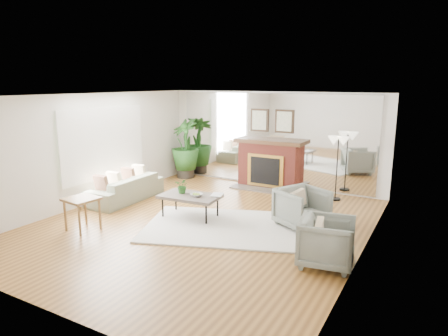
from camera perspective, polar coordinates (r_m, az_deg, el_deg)
The scene contains 18 objects.
ground at distance 7.95m, azimuth -3.09°, elevation -8.01°, with size 7.00×7.00×0.00m, color brown.
wall_left at distance 9.53m, azimuth -18.59°, elevation 2.54°, with size 0.02×7.00×2.50m, color silver.
wall_right at distance 6.55m, azimuth 19.50°, elevation -1.70°, with size 0.02×7.00×2.50m, color silver.
wall_back at distance 10.68m, azimuth 6.89°, elevation 4.07°, with size 6.00×0.02×2.50m, color silver.
mirror_panel at distance 10.66m, azimuth 6.85°, elevation 4.06°, with size 5.40×0.04×2.40m, color silver.
window_panel at distance 9.76m, azimuth -16.78°, elevation 3.47°, with size 0.04×2.40×1.50m, color #B2E09E.
fireplace at distance 10.57m, azimuth 6.33°, elevation 0.75°, with size 1.85×0.83×2.05m.
area_rug at distance 7.77m, azimuth -0.39°, elevation -8.35°, with size 2.88×2.06×0.03m, color silver.
coffee_table at distance 8.20m, azimuth -4.88°, elevation -4.14°, with size 1.25×0.79×0.48m.
sofa at distance 9.69m, azimuth -13.85°, elevation -2.84°, with size 1.97×0.77×0.58m, color gray.
armchair_back at distance 7.81m, azimuth 11.09°, elevation -5.63°, with size 0.82×0.84×0.77m, color gray.
armchair_front at distance 6.34m, azimuth 14.46°, elevation -10.18°, with size 0.80×0.82×0.75m, color gray.
side_table at distance 7.93m, azimuth -19.66°, elevation -4.75°, with size 0.61×0.61×0.63m.
potted_ficus at distance 11.59m, azimuth -5.57°, elevation 3.09°, with size 1.07×1.07×1.72m.
floor_lamp at distance 9.61m, azimuth 16.00°, elevation 3.04°, with size 0.49×0.27×1.51m.
tabletop_plant at distance 8.29m, azimuth -5.93°, elevation -2.53°, with size 0.29×0.25×0.32m, color #285D22.
fruit_bowl at distance 8.07m, azimuth -3.95°, elevation -3.87°, with size 0.23×0.23×0.06m, color olive.
book at distance 8.16m, azimuth -1.77°, elevation -3.81°, with size 0.23×0.31×0.02m, color olive.
Camera 1 is at (4.01, -6.29, 2.75)m, focal length 32.00 mm.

